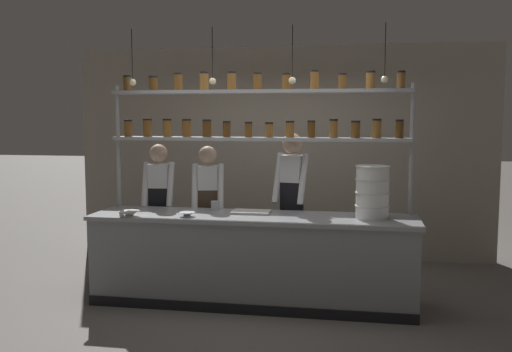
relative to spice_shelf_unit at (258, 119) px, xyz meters
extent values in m
plane|color=slate|center=(0.01, -0.33, -1.90)|extent=(40.00, 40.00, 0.00)
cube|color=#9E9384|center=(0.01, 1.79, -0.47)|extent=(5.74, 0.12, 2.87)
cube|color=gray|center=(0.01, -0.33, -1.46)|extent=(3.28, 0.72, 0.88)
cube|color=#999BA0|center=(0.01, -0.33, -1.00)|extent=(3.34, 0.76, 0.04)
cube|color=black|center=(0.01, -0.70, -1.85)|extent=(3.28, 0.03, 0.10)
cylinder|color=#999BA0|center=(-1.58, 0.00, -0.77)|extent=(0.04, 0.04, 2.27)
cylinder|color=#999BA0|center=(1.60, 0.00, -0.77)|extent=(0.04, 0.04, 2.27)
cube|color=#999BA0|center=(0.01, 0.00, -0.21)|extent=(3.18, 0.28, 0.04)
cylinder|color=brown|center=(-1.46, 0.00, -0.11)|extent=(0.09, 0.09, 0.17)
cylinder|color=black|center=(-1.46, 0.00, -0.02)|extent=(0.09, 0.09, 0.02)
cylinder|color=brown|center=(-1.23, 0.00, -0.11)|extent=(0.10, 0.10, 0.18)
cylinder|color=black|center=(-1.23, 0.00, -0.01)|extent=(0.10, 0.10, 0.02)
cylinder|color=brown|center=(-1.01, 0.00, -0.11)|extent=(0.09, 0.09, 0.18)
cylinder|color=black|center=(-1.01, 0.00, -0.01)|extent=(0.10, 0.10, 0.02)
cylinder|color=brown|center=(-0.79, 0.00, -0.11)|extent=(0.10, 0.10, 0.17)
cylinder|color=black|center=(-0.79, 0.00, -0.01)|extent=(0.10, 0.10, 0.02)
cylinder|color=#513314|center=(-0.56, 0.00, -0.11)|extent=(0.09, 0.09, 0.17)
cylinder|color=black|center=(-0.56, 0.00, -0.02)|extent=(0.10, 0.10, 0.02)
cylinder|color=#513314|center=(-0.34, 0.00, -0.12)|extent=(0.08, 0.08, 0.15)
cylinder|color=black|center=(-0.34, 0.00, -0.03)|extent=(0.08, 0.08, 0.02)
cylinder|color=brown|center=(-0.10, 0.00, -0.12)|extent=(0.08, 0.08, 0.15)
cylinder|color=black|center=(-0.10, 0.00, -0.04)|extent=(0.08, 0.08, 0.02)
cylinder|color=brown|center=(0.12, 0.00, -0.13)|extent=(0.09, 0.09, 0.14)
cylinder|color=black|center=(0.12, 0.00, -0.05)|extent=(0.09, 0.09, 0.02)
cylinder|color=brown|center=(0.35, 0.00, -0.12)|extent=(0.09, 0.09, 0.16)
cylinder|color=black|center=(0.35, 0.00, -0.03)|extent=(0.09, 0.09, 0.02)
cylinder|color=#513314|center=(0.57, 0.00, -0.12)|extent=(0.08, 0.08, 0.16)
cylinder|color=black|center=(0.57, 0.00, -0.03)|extent=(0.08, 0.08, 0.02)
cylinder|color=brown|center=(0.80, 0.00, -0.11)|extent=(0.09, 0.09, 0.18)
cylinder|color=black|center=(0.80, 0.00, -0.01)|extent=(0.09, 0.09, 0.02)
cylinder|color=brown|center=(1.03, 0.00, -0.12)|extent=(0.10, 0.10, 0.16)
cylinder|color=black|center=(1.03, 0.00, -0.03)|extent=(0.10, 0.10, 0.02)
cylinder|color=brown|center=(1.24, 0.00, -0.11)|extent=(0.09, 0.09, 0.18)
cylinder|color=black|center=(1.24, 0.00, -0.01)|extent=(0.09, 0.09, 0.02)
cylinder|color=#513314|center=(1.47, 0.00, -0.11)|extent=(0.08, 0.08, 0.17)
cylinder|color=black|center=(1.47, 0.00, -0.02)|extent=(0.08, 0.08, 0.02)
cube|color=#999BA0|center=(0.01, 0.00, 0.29)|extent=(3.18, 0.28, 0.04)
cylinder|color=brown|center=(-1.46, 0.00, 0.38)|extent=(0.08, 0.08, 0.15)
cylinder|color=black|center=(-1.46, 0.00, 0.46)|extent=(0.08, 0.08, 0.02)
cylinder|color=#513314|center=(-1.16, 0.00, 0.37)|extent=(0.09, 0.09, 0.14)
cylinder|color=black|center=(-1.16, 0.00, 0.45)|extent=(0.10, 0.10, 0.02)
cylinder|color=brown|center=(-0.87, 0.00, 0.39)|extent=(0.09, 0.09, 0.17)
cylinder|color=black|center=(-0.87, 0.00, 0.48)|extent=(0.10, 0.10, 0.02)
cylinder|color=brown|center=(-0.58, 0.00, 0.39)|extent=(0.10, 0.10, 0.18)
cylinder|color=black|center=(-0.58, 0.00, 0.49)|extent=(0.10, 0.10, 0.02)
cylinder|color=brown|center=(-0.28, 0.00, 0.39)|extent=(0.10, 0.10, 0.17)
cylinder|color=black|center=(-0.28, 0.00, 0.49)|extent=(0.10, 0.10, 0.02)
cylinder|color=brown|center=(0.00, 0.00, 0.38)|extent=(0.09, 0.09, 0.16)
cylinder|color=black|center=(0.00, 0.00, 0.48)|extent=(0.09, 0.09, 0.02)
cylinder|color=brown|center=(0.31, 0.00, 0.38)|extent=(0.10, 0.10, 0.15)
cylinder|color=black|center=(0.31, 0.00, 0.47)|extent=(0.10, 0.10, 0.02)
cylinder|color=brown|center=(0.60, 0.00, 0.39)|extent=(0.09, 0.09, 0.18)
cylinder|color=black|center=(0.60, 0.00, 0.49)|extent=(0.09, 0.09, 0.02)
cylinder|color=brown|center=(0.89, 0.00, 0.38)|extent=(0.09, 0.09, 0.14)
cylinder|color=black|center=(0.89, 0.00, 0.46)|extent=(0.09, 0.09, 0.02)
cylinder|color=brown|center=(1.17, 0.00, 0.39)|extent=(0.09, 0.09, 0.16)
cylinder|color=black|center=(1.17, 0.00, 0.48)|extent=(0.09, 0.09, 0.02)
cylinder|color=brown|center=(1.47, 0.00, 0.38)|extent=(0.08, 0.08, 0.16)
cylinder|color=black|center=(1.47, 0.00, 0.47)|extent=(0.09, 0.09, 0.02)
cylinder|color=black|center=(-1.27, 0.21, -1.51)|extent=(0.11, 0.11, 0.78)
cylinder|color=black|center=(-1.11, 0.23, -1.51)|extent=(0.11, 0.11, 0.78)
cube|color=black|center=(-1.19, 0.22, -0.96)|extent=(0.24, 0.19, 0.34)
cube|color=white|center=(-1.19, 0.22, -0.65)|extent=(0.24, 0.20, 0.27)
sphere|color=beige|center=(-1.19, 0.22, -0.39)|extent=(0.20, 0.20, 0.20)
cylinder|color=white|center=(-1.33, 0.15, -0.75)|extent=(0.10, 0.25, 0.51)
cylinder|color=white|center=(-1.04, 0.18, -0.75)|extent=(0.10, 0.25, 0.51)
cylinder|color=black|center=(-0.69, 0.22, -1.52)|extent=(0.11, 0.11, 0.77)
cylinder|color=black|center=(-0.53, 0.25, -1.52)|extent=(0.11, 0.11, 0.77)
cube|color=#473828|center=(-0.61, 0.24, -0.97)|extent=(0.25, 0.21, 0.33)
cube|color=white|center=(-0.61, 0.24, -0.67)|extent=(0.25, 0.22, 0.27)
sphere|color=beige|center=(-0.61, 0.24, -0.41)|extent=(0.20, 0.20, 0.20)
cylinder|color=white|center=(-0.74, 0.15, -0.76)|extent=(0.12, 0.25, 0.51)
cylinder|color=white|center=(-0.46, 0.21, -0.76)|extent=(0.12, 0.25, 0.51)
cylinder|color=black|center=(0.27, 0.25, -1.48)|extent=(0.11, 0.11, 0.84)
cylinder|color=black|center=(0.42, 0.22, -1.48)|extent=(0.11, 0.11, 0.84)
cube|color=black|center=(0.34, 0.24, -0.88)|extent=(0.25, 0.21, 0.36)
cube|color=white|center=(0.34, 0.24, -0.55)|extent=(0.25, 0.22, 0.30)
sphere|color=tan|center=(0.34, 0.24, -0.27)|extent=(0.22, 0.22, 0.22)
cylinder|color=white|center=(0.19, 0.21, -0.65)|extent=(0.12, 0.27, 0.55)
cylinder|color=white|center=(0.47, 0.15, -0.65)|extent=(0.12, 0.27, 0.55)
cylinder|color=white|center=(1.20, -0.30, -0.92)|extent=(0.32, 0.32, 0.12)
cylinder|color=silver|center=(1.20, -0.30, -0.86)|extent=(0.34, 0.34, 0.01)
cylinder|color=white|center=(1.20, -0.30, -0.79)|extent=(0.32, 0.32, 0.12)
cylinder|color=silver|center=(1.20, -0.30, -0.73)|extent=(0.34, 0.34, 0.01)
cylinder|color=white|center=(1.20, -0.30, -0.66)|extent=(0.32, 0.32, 0.12)
cylinder|color=silver|center=(1.20, -0.30, -0.59)|extent=(0.34, 0.34, 0.01)
cylinder|color=white|center=(1.20, -0.30, -0.53)|extent=(0.32, 0.32, 0.12)
cylinder|color=silver|center=(1.20, -0.30, -0.46)|extent=(0.34, 0.34, 0.01)
cube|color=silver|center=(-0.03, -0.20, -0.97)|extent=(0.40, 0.26, 0.02)
cylinder|color=silver|center=(-1.21, -0.62, -0.98)|extent=(0.09, 0.09, 0.01)
cone|color=silver|center=(-1.21, -0.62, -0.95)|extent=(0.21, 0.21, 0.06)
cylinder|color=silver|center=(-0.63, -0.52, -0.98)|extent=(0.07, 0.07, 0.01)
cone|color=silver|center=(-0.63, -0.52, -0.96)|extent=(0.16, 0.16, 0.04)
cylinder|color=#B2B7BC|center=(-0.44, -0.12, -0.93)|extent=(0.09, 0.09, 0.10)
cylinder|color=black|center=(-1.26, -0.33, 0.65)|extent=(0.01, 0.01, 0.54)
sphere|color=#F9E5B2|center=(-1.26, -0.33, 0.38)|extent=(0.07, 0.07, 0.07)
cylinder|color=black|center=(-0.40, -0.33, 0.65)|extent=(0.01, 0.01, 0.54)
sphere|color=#F9E5B2|center=(-0.40, -0.33, 0.38)|extent=(0.07, 0.07, 0.07)
cylinder|color=black|center=(0.41, -0.33, 0.65)|extent=(0.01, 0.01, 0.54)
sphere|color=#F9E5B2|center=(0.41, -0.33, 0.38)|extent=(0.07, 0.07, 0.07)
cylinder|color=black|center=(1.30, -0.33, 0.65)|extent=(0.01, 0.01, 0.54)
sphere|color=#F9E5B2|center=(1.30, -0.33, 0.38)|extent=(0.07, 0.07, 0.07)
camera|label=1|loc=(1.04, -5.99, 0.03)|focal=40.00mm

